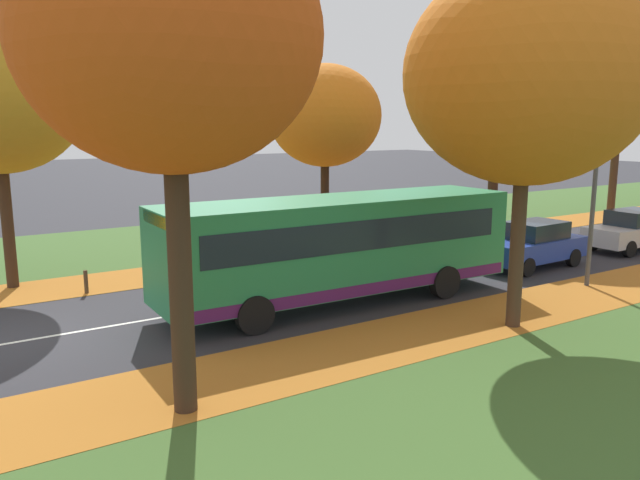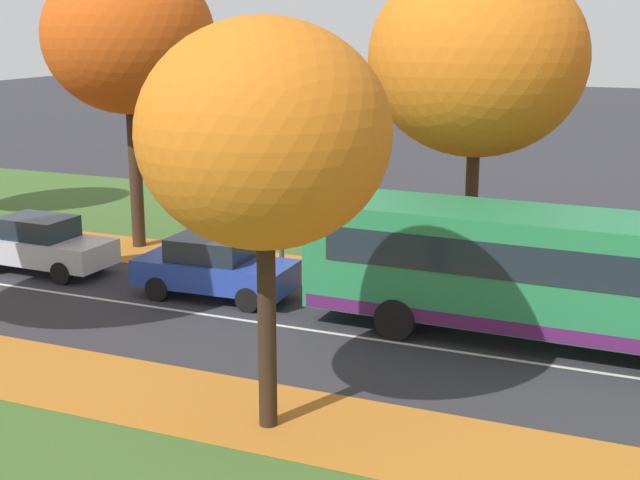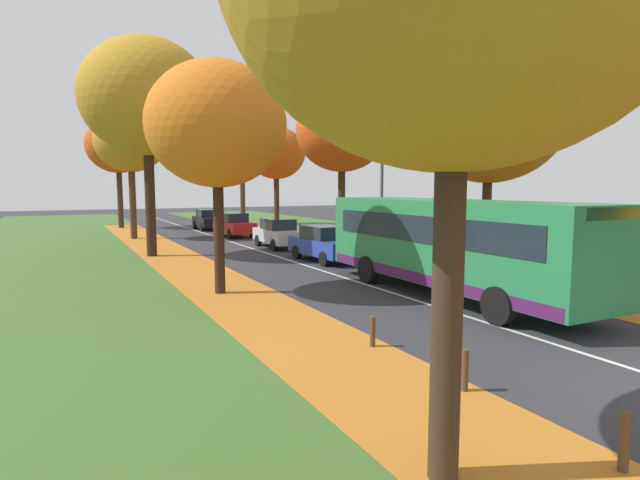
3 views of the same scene
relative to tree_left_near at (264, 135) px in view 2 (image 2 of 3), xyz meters
name	(u,v)px [view 2 (image 2 of 3)]	position (x,y,z in m)	size (l,w,h in m)	color
leaf_litter_left	(164,396)	(0.31, 2.44, -5.28)	(2.80, 60.00, 0.00)	#B26B23
grass_verge_right	(233,223)	(14.11, 8.44, -5.28)	(12.00, 90.00, 0.01)	#3D6028
leaf_litter_right	(340,274)	(9.51, 2.44, -5.28)	(2.80, 60.00, 0.00)	#B26B23
road_centre_line	(68,294)	(4.91, 8.44, -5.28)	(0.12, 80.00, 0.01)	silver
tree_left_near	(264,135)	(0.00, 0.00, 0.00)	(4.33, 4.33, 7.25)	black
tree_right_near	(477,59)	(10.34, -1.11, 0.85)	(5.80, 5.80, 8.75)	#422D1E
tree_right_mid	(129,37)	(10.00, 9.63, 1.31)	(5.26, 5.26, 8.99)	#382619
streetlamp_right	(275,147)	(8.58, 4.00, -1.55)	(1.89, 0.28, 6.00)	#47474C
bus	(535,269)	(6.27, -3.60, -3.58)	(2.84, 10.46, 2.98)	#237A47
car_blue_lead	(214,267)	(6.26, 4.69, -4.47)	(1.91, 4.27, 1.62)	#233D9E
car_silver_following	(42,244)	(6.42, 10.49, -4.47)	(1.86, 4.24, 1.62)	#B7BABF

